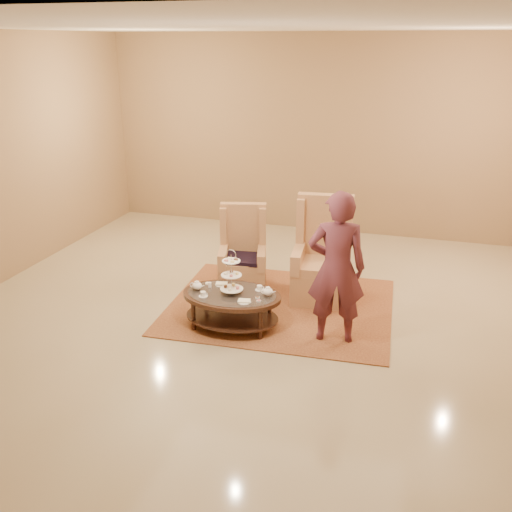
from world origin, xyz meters
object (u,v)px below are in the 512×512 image
(tea_table, at_px, (232,300))
(person, at_px, (336,268))
(armchair_left, at_px, (243,261))
(armchair_right, at_px, (322,264))

(tea_table, bearing_deg, person, 1.43)
(armchair_left, relative_size, armchair_right, 0.86)
(armchair_left, bearing_deg, armchair_right, -13.49)
(tea_table, xyz_separation_m, person, (1.26, 0.05, 0.54))
(armchair_left, relative_size, person, 0.66)
(tea_table, relative_size, armchair_right, 0.88)
(armchair_right, bearing_deg, person, -78.29)
(armchair_right, bearing_deg, armchair_left, 175.67)
(person, bearing_deg, armchair_left, -47.88)
(tea_table, bearing_deg, armchair_right, 53.37)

